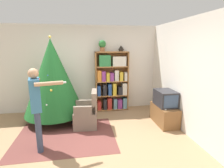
% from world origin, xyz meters
% --- Properties ---
extents(ground_plane, '(14.00, 14.00, 0.00)m').
position_xyz_m(ground_plane, '(0.00, 0.00, 0.00)').
color(ground_plane, '#9E7A56').
extents(wall_back, '(8.00, 0.10, 2.60)m').
position_xyz_m(wall_back, '(0.00, 2.16, 1.30)').
color(wall_back, silver).
rests_on(wall_back, ground_plane).
extents(wall_right, '(0.10, 8.00, 2.60)m').
position_xyz_m(wall_right, '(2.25, 0.00, 1.30)').
color(wall_right, silver).
rests_on(wall_right, ground_plane).
extents(area_rug, '(2.16, 1.65, 0.01)m').
position_xyz_m(area_rug, '(-0.52, 0.40, 0.00)').
color(area_rug, brown).
rests_on(area_rug, ground_plane).
extents(bookshelf, '(1.01, 0.31, 1.83)m').
position_xyz_m(bookshelf, '(0.79, 1.93, 0.91)').
color(bookshelf, '#A8703D').
rests_on(bookshelf, ground_plane).
extents(tv_stand, '(0.44, 0.87, 0.49)m').
position_xyz_m(tv_stand, '(1.96, 0.68, 0.24)').
color(tv_stand, brown).
rests_on(tv_stand, ground_plane).
extents(television, '(0.44, 0.59, 0.40)m').
position_xyz_m(television, '(1.96, 0.68, 0.69)').
color(television, '#28282D').
rests_on(television, tv_stand).
extents(game_remote, '(0.04, 0.12, 0.02)m').
position_xyz_m(game_remote, '(1.83, 0.42, 0.50)').
color(game_remote, white).
rests_on(game_remote, tv_stand).
extents(christmas_tree, '(1.54, 1.54, 2.25)m').
position_xyz_m(christmas_tree, '(-0.87, 1.37, 1.20)').
color(christmas_tree, '#4C3323').
rests_on(christmas_tree, ground_plane).
extents(armchair, '(0.61, 0.60, 0.92)m').
position_xyz_m(armchair, '(-0.03, 0.84, 0.32)').
color(armchair, '#7A6B5B').
rests_on(armchair, ground_plane).
extents(standing_person, '(0.70, 0.46, 1.60)m').
position_xyz_m(standing_person, '(-0.96, -0.03, 0.95)').
color(standing_person, '#38425B').
rests_on(standing_person, ground_plane).
extents(potted_plant, '(0.22, 0.22, 0.33)m').
position_xyz_m(potted_plant, '(0.50, 1.93, 2.02)').
color(potted_plant, '#935B38').
rests_on(potted_plant, bookshelf).
extents(table_lamp, '(0.20, 0.20, 0.18)m').
position_xyz_m(table_lamp, '(1.06, 1.93, 1.93)').
color(table_lamp, '#473828').
rests_on(table_lamp, bookshelf).
extents(book_pile_near_tree, '(0.21, 0.17, 0.06)m').
position_xyz_m(book_pile_near_tree, '(-0.34, 1.04, 0.03)').
color(book_pile_near_tree, '#B22D28').
rests_on(book_pile_near_tree, ground_plane).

